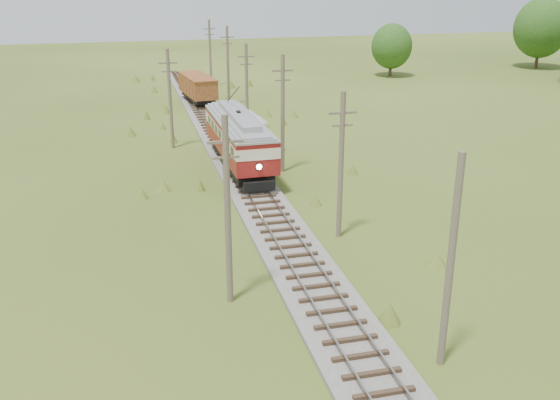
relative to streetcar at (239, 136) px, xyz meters
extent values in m
cube|color=#605B54|center=(0.00, 1.98, -2.68)|extent=(3.60, 96.00, 0.25)
cube|color=#726659|center=(-0.72, 1.98, -2.32)|extent=(0.08, 96.00, 0.17)
cube|color=#726659|center=(0.72, 1.98, -2.32)|extent=(0.08, 96.00, 0.17)
cube|color=#2D2116|center=(0.00, 1.98, -2.48)|extent=(2.40, 96.00, 0.16)
cube|color=black|center=(0.00, 0.00, -1.76)|extent=(2.83, 12.13, 0.49)
cube|color=maroon|center=(0.00, 0.00, -0.66)|extent=(3.31, 13.18, 1.20)
cube|color=beige|center=(0.00, 0.00, 0.32)|extent=(3.34, 13.25, 0.77)
cube|color=black|center=(0.00, 0.00, 0.32)|extent=(3.36, 12.66, 0.60)
cube|color=maroon|center=(0.00, 0.00, 0.87)|extent=(3.31, 13.18, 0.33)
cube|color=gray|center=(0.00, 0.00, 1.23)|extent=(3.37, 13.32, 0.42)
cube|color=gray|center=(0.00, 0.00, 1.60)|extent=(1.56, 9.87, 0.44)
sphere|color=#FFF2BF|center=(0.13, -6.64, -0.50)|extent=(0.39, 0.39, 0.39)
cylinder|color=black|center=(-0.04, 1.97, 2.84)|extent=(0.16, 5.10, 2.11)
cylinder|color=black|center=(-0.73, -4.98, -1.81)|extent=(0.15, 0.88, 0.88)
cylinder|color=black|center=(0.91, -4.95, -1.81)|extent=(0.15, 0.88, 0.88)
cylinder|color=black|center=(-0.91, 4.95, -1.81)|extent=(0.15, 0.88, 0.88)
cylinder|color=black|center=(0.73, 4.98, -1.81)|extent=(0.15, 0.88, 0.88)
cube|color=black|center=(0.00, 26.36, -1.89)|extent=(3.05, 7.61, 0.51)
cube|color=maroon|center=(0.00, 26.36, -0.60)|extent=(3.69, 8.49, 2.06)
cube|color=maroon|center=(0.00, 26.36, 0.48)|extent=(3.76, 8.66, 0.12)
cylinder|color=black|center=(-0.45, 23.82, -1.84)|extent=(0.23, 0.83, 0.82)
cylinder|color=black|center=(1.08, 24.01, -1.84)|extent=(0.23, 0.83, 0.82)
cylinder|color=black|center=(-1.08, 28.71, -1.84)|extent=(0.23, 0.83, 0.82)
cylinder|color=black|center=(0.45, 28.90, -1.84)|extent=(0.23, 0.83, 0.82)
cone|color=gray|center=(4.16, 16.74, -2.20)|extent=(3.23, 3.23, 1.21)
cone|color=gray|center=(4.97, 15.73, -2.46)|extent=(1.82, 1.82, 0.71)
cylinder|color=brown|center=(3.10, -27.02, 1.59)|extent=(0.30, 0.30, 8.80)
cylinder|color=brown|center=(3.30, -14.02, 1.49)|extent=(0.30, 0.30, 8.60)
cube|color=brown|center=(3.30, -14.02, 4.59)|extent=(1.60, 0.12, 0.12)
cube|color=brown|center=(3.30, -14.02, 3.89)|extent=(1.20, 0.10, 0.10)
cylinder|color=brown|center=(3.20, -1.02, 1.69)|extent=(0.30, 0.30, 9.00)
cube|color=brown|center=(3.20, -1.02, 4.99)|extent=(1.60, 0.12, 0.12)
cube|color=brown|center=(3.20, -1.02, 4.29)|extent=(1.20, 0.10, 0.10)
cylinder|color=brown|center=(3.00, 11.98, 1.39)|extent=(0.30, 0.30, 8.40)
cube|color=brown|center=(3.00, 11.98, 4.39)|extent=(1.60, 0.12, 0.12)
cube|color=brown|center=(3.00, 11.98, 3.69)|extent=(1.20, 0.10, 0.10)
cylinder|color=brown|center=(3.40, 24.98, 1.64)|extent=(0.30, 0.30, 8.90)
cube|color=brown|center=(3.40, 24.98, 4.89)|extent=(1.60, 0.12, 0.12)
cube|color=brown|center=(3.40, 24.98, 4.19)|extent=(1.20, 0.10, 0.10)
cylinder|color=brown|center=(3.20, 37.98, 1.54)|extent=(0.30, 0.30, 8.70)
cube|color=brown|center=(3.20, 37.98, 4.69)|extent=(1.60, 0.12, 0.12)
cube|color=brown|center=(3.20, 37.98, 3.99)|extent=(1.20, 0.10, 0.10)
cylinder|color=brown|center=(-4.20, -20.02, 1.69)|extent=(0.30, 0.30, 9.00)
cube|color=brown|center=(-4.20, -20.02, 4.99)|extent=(1.60, 0.12, 0.12)
cube|color=brown|center=(-4.20, -20.02, 4.29)|extent=(1.20, 0.10, 0.10)
cylinder|color=brown|center=(-4.50, 7.98, 1.49)|extent=(0.30, 0.30, 8.60)
cube|color=brown|center=(-4.50, 7.98, 4.59)|extent=(1.60, 0.12, 0.12)
cube|color=brown|center=(-4.50, 7.98, 3.89)|extent=(1.20, 0.10, 0.10)
cylinder|color=#38281C|center=(56.00, 41.98, -1.01)|extent=(0.50, 0.50, 3.60)
ellipsoid|color=#1E4615|center=(56.00, 41.98, 3.39)|extent=(8.40, 8.40, 9.24)
cylinder|color=#38281C|center=(30.00, 39.98, -1.55)|extent=(0.50, 0.50, 2.52)
ellipsoid|color=#1E4615|center=(30.00, 39.98, 1.53)|extent=(5.88, 5.88, 6.47)
camera|label=1|loc=(-8.25, -45.94, 11.99)|focal=40.00mm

